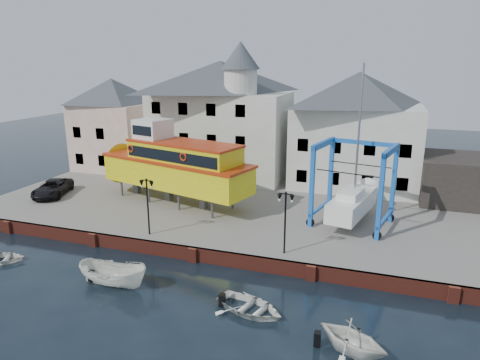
% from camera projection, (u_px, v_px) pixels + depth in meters
% --- Properties ---
extents(ground, '(140.00, 140.00, 0.00)m').
position_uv_depth(ground, '(193.00, 261.00, 29.01)').
color(ground, black).
rests_on(ground, ground).
extents(hardstanding, '(44.00, 22.00, 1.00)m').
position_uv_depth(hardstanding, '(244.00, 205.00, 38.93)').
color(hardstanding, '#635E55').
rests_on(hardstanding, ground).
extents(quay_wall, '(44.00, 0.47, 1.00)m').
position_uv_depth(quay_wall, '(194.00, 254.00, 28.97)').
color(quay_wall, maroon).
rests_on(quay_wall, ground).
extents(building_pink, '(8.00, 7.00, 10.30)m').
position_uv_depth(building_pink, '(114.00, 124.00, 49.33)').
color(building_pink, '#D3A697').
rests_on(building_pink, hardstanding).
extents(building_white_main, '(14.00, 8.30, 14.00)m').
position_uv_depth(building_white_main, '(222.00, 118.00, 45.35)').
color(building_white_main, beige).
rests_on(building_white_main, hardstanding).
extents(building_white_right, '(12.00, 8.00, 11.20)m').
position_uv_depth(building_white_right, '(356.00, 130.00, 41.85)').
color(building_white_right, beige).
rests_on(building_white_right, hardstanding).
extents(shed_dark, '(8.00, 7.00, 4.00)m').
position_uv_depth(shed_dark, '(468.00, 180.00, 37.92)').
color(shed_dark, black).
rests_on(shed_dark, hardstanding).
extents(lamp_post_left, '(1.12, 0.32, 4.20)m').
position_uv_depth(lamp_post_left, '(147.00, 192.00, 30.22)').
color(lamp_post_left, black).
rests_on(lamp_post_left, hardstanding).
extents(lamp_post_right, '(1.12, 0.32, 4.20)m').
position_uv_depth(lamp_post_right, '(286.00, 207.00, 27.15)').
color(lamp_post_right, black).
rests_on(lamp_post_right, hardstanding).
extents(tour_boat, '(17.02, 8.24, 7.22)m').
position_uv_depth(tour_boat, '(167.00, 164.00, 37.77)').
color(tour_boat, '#59595E').
rests_on(tour_boat, hardstanding).
extents(travel_lift, '(6.42, 8.21, 12.03)m').
position_uv_depth(travel_lift, '(355.00, 197.00, 33.09)').
color(travel_lift, blue).
rests_on(travel_lift, hardstanding).
extents(van, '(3.95, 5.68, 1.44)m').
position_uv_depth(van, '(52.00, 188.00, 39.92)').
color(van, black).
rests_on(van, hardstanding).
extents(motorboat_a, '(4.56, 1.79, 1.75)m').
position_uv_depth(motorboat_a, '(114.00, 286.00, 25.83)').
color(motorboat_a, white).
rests_on(motorboat_a, ground).
extents(motorboat_b, '(4.55, 3.80, 0.81)m').
position_uv_depth(motorboat_b, '(250.00, 311.00, 23.20)').
color(motorboat_b, white).
rests_on(motorboat_b, ground).
extents(motorboat_c, '(4.35, 4.12, 1.80)m').
position_uv_depth(motorboat_c, '(351.00, 353.00, 19.89)').
color(motorboat_c, white).
rests_on(motorboat_c, ground).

